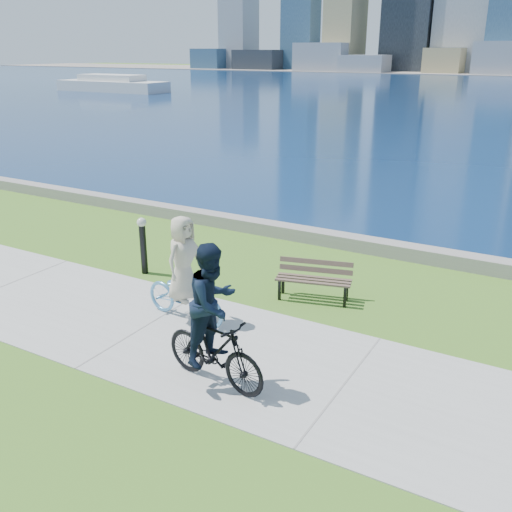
{
  "coord_description": "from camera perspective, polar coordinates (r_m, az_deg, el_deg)",
  "views": [
    {
      "loc": [
        2.64,
        -7.32,
        4.95
      ],
      "look_at": [
        -2.64,
        1.83,
        1.1
      ],
      "focal_mm": 40.0,
      "sensor_mm": 36.0,
      "label": 1
    }
  ],
  "objects": [
    {
      "name": "bollard_lamp",
      "position": [
        13.37,
        -11.24,
        1.4
      ],
      "size": [
        0.22,
        0.22,
        1.35
      ],
      "color": "black",
      "rests_on": "ground"
    },
    {
      "name": "cyclist_woman",
      "position": [
        10.88,
        -7.17,
        -2.63
      ],
      "size": [
        0.86,
        1.94,
        2.07
      ],
      "rotation": [
        0.0,
        0.0,
        1.46
      ],
      "color": "#5193C5",
      "rests_on": "ground"
    },
    {
      "name": "ferry_near",
      "position": [
        74.82,
        -14.19,
        16.29
      ],
      "size": [
        14.72,
        4.21,
        2.0
      ],
      "color": "silver",
      "rests_on": "ground"
    },
    {
      "name": "cyclist_man",
      "position": [
        8.7,
        -4.27,
        -7.15
      ],
      "size": [
        0.82,
        1.96,
        2.31
      ],
      "rotation": [
        0.0,
        0.0,
        1.44
      ],
      "color": "black",
      "rests_on": "ground"
    },
    {
      "name": "ground",
      "position": [
        9.23,
        8.76,
        -12.71
      ],
      "size": [
        320.0,
        320.0,
        0.0
      ],
      "primitive_type": "plane",
      "color": "#3A661B",
      "rests_on": "ground"
    },
    {
      "name": "concrete_path",
      "position": [
        9.22,
        8.76,
        -12.66
      ],
      "size": [
        80.0,
        3.5,
        0.02
      ],
      "primitive_type": "cube",
      "color": "#9E9E99",
      "rests_on": "ground"
    },
    {
      "name": "park_bench",
      "position": [
        11.92,
        5.85,
        -2.07
      ],
      "size": [
        1.64,
        0.92,
        0.8
      ],
      "rotation": [
        0.0,
        0.0,
        0.26
      ],
      "color": "black",
      "rests_on": "ground"
    },
    {
      "name": "seawall",
      "position": [
        14.58,
        17.85,
        -0.1
      ],
      "size": [
        90.0,
        0.5,
        0.35
      ],
      "primitive_type": "cube",
      "color": "gray",
      "rests_on": "ground"
    }
  ]
}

